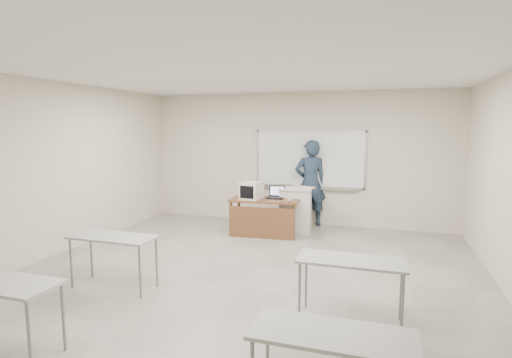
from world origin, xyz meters
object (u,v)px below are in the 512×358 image
(instructor_desk, at_px, (263,210))
(mouse, at_px, (290,200))
(laptop, at_px, (276,195))
(presenter, at_px, (310,183))
(podium, at_px, (295,210))
(whiteboard, at_px, (309,160))
(crt_monitor, at_px, (251,191))
(keyboard, at_px, (304,187))

(instructor_desk, height_order, mouse, mouse)
(instructor_desk, relative_size, laptop, 4.17)
(mouse, bearing_deg, instructor_desk, -179.01)
(laptop, distance_m, presenter, 1.07)
(podium, xyz_separation_m, laptop, (-0.36, -0.26, 0.33))
(laptop, xyz_separation_m, mouse, (0.36, -0.27, -0.04))
(instructor_desk, relative_size, podium, 1.48)
(instructor_desk, xyz_separation_m, mouse, (0.55, 0.00, 0.23))
(instructor_desk, bearing_deg, laptop, 49.63)
(laptop, distance_m, mouse, 0.45)
(whiteboard, distance_m, crt_monitor, 1.71)
(podium, height_order, keyboard, keyboard)
(crt_monitor, relative_size, keyboard, 0.90)
(instructor_desk, distance_m, crt_monitor, 0.46)
(keyboard, bearing_deg, mouse, -85.41)
(mouse, height_order, keyboard, keyboard)
(podium, xyz_separation_m, keyboard, (0.15, 0.08, 0.48))
(presenter, bearing_deg, mouse, 60.05)
(whiteboard, bearing_deg, laptop, -116.25)
(keyboard, distance_m, presenter, 0.57)
(whiteboard, xyz_separation_m, instructor_desk, (-0.70, -1.29, -0.94))
(podium, relative_size, presenter, 0.49)
(whiteboard, bearing_deg, presenter, -67.36)
(crt_monitor, height_order, mouse, crt_monitor)
(podium, bearing_deg, crt_monitor, -151.38)
(mouse, bearing_deg, keyboard, 76.27)
(crt_monitor, bearing_deg, laptop, 39.05)
(laptop, relative_size, presenter, 0.17)
(podium, distance_m, laptop, 0.56)
(laptop, height_order, keyboard, laptop)
(instructor_desk, relative_size, mouse, 14.07)
(mouse, xyz_separation_m, keyboard, (0.16, 0.60, 0.19))
(whiteboard, xyz_separation_m, podium, (-0.14, -0.77, -1.01))
(laptop, bearing_deg, keyboard, 32.56)
(presenter, bearing_deg, podium, 53.14)
(instructor_desk, distance_m, mouse, 0.60)
(keyboard, relative_size, presenter, 0.25)
(instructor_desk, height_order, presenter, presenter)
(whiteboard, bearing_deg, instructor_desk, -118.43)
(crt_monitor, distance_m, keyboard, 1.14)
(instructor_desk, distance_m, keyboard, 1.02)
(instructor_desk, xyz_separation_m, laptop, (0.19, 0.27, 0.27))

